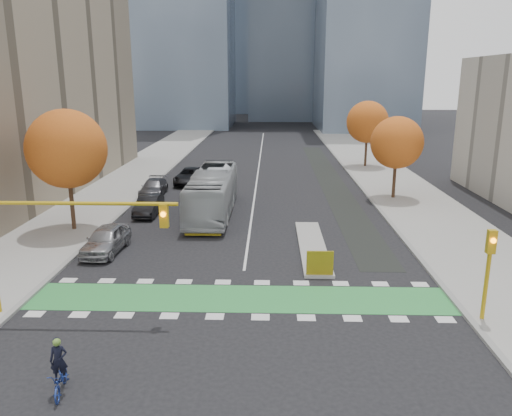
# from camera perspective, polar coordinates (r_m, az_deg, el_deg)

# --- Properties ---
(ground) EXTENTS (300.00, 300.00, 0.00)m
(ground) POSITION_cam_1_polar(r_m,az_deg,el_deg) (22.67, -2.05, -11.88)
(ground) COLOR black
(ground) RESTS_ON ground
(sidewalk_west) EXTENTS (7.00, 120.00, 0.15)m
(sidewalk_west) POSITION_cam_1_polar(r_m,az_deg,el_deg) (44.07, -18.11, 0.71)
(sidewalk_west) COLOR gray
(sidewalk_west) RESTS_ON ground
(sidewalk_east) EXTENTS (7.00, 120.00, 0.15)m
(sidewalk_east) POSITION_cam_1_polar(r_m,az_deg,el_deg) (43.21, 17.91, 0.46)
(sidewalk_east) COLOR gray
(sidewalk_east) RESTS_ON ground
(curb_west) EXTENTS (0.30, 120.00, 0.16)m
(curb_west) POSITION_cam_1_polar(r_m,az_deg,el_deg) (43.02, -13.72, 0.69)
(curb_west) COLOR gray
(curb_west) RESTS_ON ground
(curb_east) EXTENTS (0.30, 120.00, 0.16)m
(curb_east) POSITION_cam_1_polar(r_m,az_deg,el_deg) (42.36, 13.36, 0.50)
(curb_east) COLOR gray
(curb_east) RESTS_ON ground
(bike_crossing) EXTENTS (20.00, 3.00, 0.01)m
(bike_crossing) POSITION_cam_1_polar(r_m,az_deg,el_deg) (24.02, -1.82, -10.27)
(bike_crossing) COLOR #2E8C3F
(bike_crossing) RESTS_ON ground
(centre_line) EXTENTS (0.15, 70.00, 0.01)m
(centre_line) POSITION_cam_1_polar(r_m,az_deg,el_deg) (61.11, 0.36, 5.09)
(centre_line) COLOR silver
(centre_line) RESTS_ON ground
(bike_lane_paint) EXTENTS (2.50, 50.00, 0.01)m
(bike_lane_paint) POSITION_cam_1_polar(r_m,az_deg,el_deg) (51.62, 8.46, 3.16)
(bike_lane_paint) COLOR black
(bike_lane_paint) RESTS_ON ground
(median_island) EXTENTS (1.60, 10.00, 0.16)m
(median_island) POSITION_cam_1_polar(r_m,az_deg,el_deg) (31.03, 6.44, -4.34)
(median_island) COLOR gray
(median_island) RESTS_ON ground
(hazard_board) EXTENTS (1.40, 0.12, 1.30)m
(hazard_board) POSITION_cam_1_polar(r_m,az_deg,el_deg) (26.29, 7.31, -6.25)
(hazard_board) COLOR yellow
(hazard_board) RESTS_ON median_island
(tree_west) EXTENTS (5.20, 5.20, 8.22)m
(tree_west) POSITION_cam_1_polar(r_m,az_deg,el_deg) (35.21, -20.82, 6.33)
(tree_west) COLOR #332114
(tree_west) RESTS_ON ground
(tree_east_near) EXTENTS (4.40, 4.40, 7.08)m
(tree_east_near) POSITION_cam_1_polar(r_m,az_deg,el_deg) (43.88, 15.79, 7.20)
(tree_east_near) COLOR #332114
(tree_east_near) RESTS_ON ground
(tree_east_far) EXTENTS (4.80, 4.80, 7.65)m
(tree_east_far) POSITION_cam_1_polar(r_m,az_deg,el_deg) (59.50, 12.62, 9.57)
(tree_east_far) COLOR #332114
(tree_east_far) RESTS_ON ground
(traffic_signal_west) EXTENTS (8.53, 0.56, 5.20)m
(traffic_signal_west) POSITION_cam_1_polar(r_m,az_deg,el_deg) (22.66, -22.70, -2.10)
(traffic_signal_west) COLOR #BF9914
(traffic_signal_west) RESTS_ON ground
(traffic_signal_east) EXTENTS (0.35, 0.43, 4.10)m
(traffic_signal_east) POSITION_cam_1_polar(r_m,az_deg,el_deg) (22.96, 25.08, -5.57)
(traffic_signal_east) COLOR #BF9914
(traffic_signal_east) RESTS_ON ground
(cyclist) EXTENTS (0.93, 1.81, 1.99)m
(cyclist) POSITION_cam_1_polar(r_m,az_deg,el_deg) (18.43, -21.46, -17.34)
(cyclist) COLOR navy
(cyclist) RESTS_ON ground
(bus) EXTENTS (2.89, 12.25, 3.41)m
(bus) POSITION_cam_1_polar(r_m,az_deg,el_deg) (38.04, -4.99, 1.79)
(bus) COLOR #A6ABAE
(bus) RESTS_ON ground
(parked_car_a) EXTENTS (2.13, 4.77, 1.60)m
(parked_car_a) POSITION_cam_1_polar(r_m,az_deg,el_deg) (31.07, -16.77, -3.47)
(parked_car_a) COLOR #97989C
(parked_car_a) RESTS_ON ground
(parked_car_b) EXTENTS (1.54, 4.39, 1.44)m
(parked_car_b) POSITION_cam_1_polar(r_m,az_deg,el_deg) (38.83, -12.17, 0.28)
(parked_car_b) COLOR black
(parked_car_b) RESTS_ON ground
(parked_car_c) EXTENTS (2.08, 4.89, 1.41)m
(parked_car_c) POSITION_cam_1_polar(r_m,az_deg,el_deg) (45.29, -11.62, 2.32)
(parked_car_c) COLOR #4C4B50
(parked_car_c) RESTS_ON ground
(parked_car_d) EXTENTS (2.82, 5.69, 1.55)m
(parked_car_d) POSITION_cam_1_polar(r_m,az_deg,el_deg) (49.60, -7.51, 3.63)
(parked_car_d) COLOR black
(parked_car_d) RESTS_ON ground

